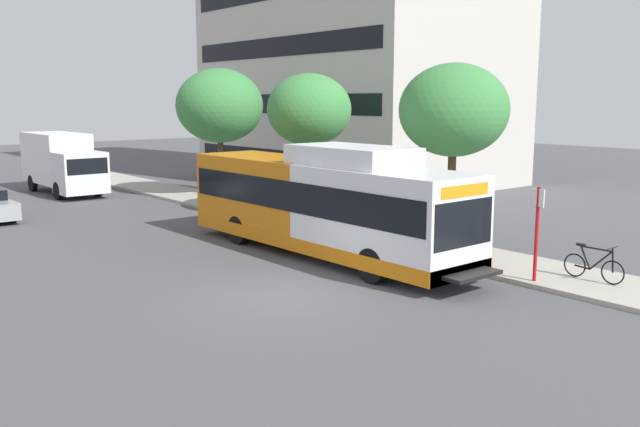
{
  "coord_description": "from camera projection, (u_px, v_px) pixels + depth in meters",
  "views": [
    {
      "loc": [
        -10.21,
        -13.65,
        5.04
      ],
      "look_at": [
        2.88,
        2.07,
        1.6
      ],
      "focal_mm": 38.05,
      "sensor_mm": 36.0,
      "label": 1
    }
  ],
  "objects": [
    {
      "name": "transit_bus",
      "position": [
        323.0,
        204.0,
        21.98
      ],
      "size": [
        2.58,
        12.25,
        3.65
      ],
      "color": "white",
      "rests_on": "ground"
    },
    {
      "name": "box_truck_background",
      "position": [
        62.0,
        162.0,
        36.66
      ],
      "size": [
        2.32,
        7.01,
        3.25
      ],
      "color": "silver",
      "rests_on": "ground"
    },
    {
      "name": "bus_stop_sign_pole",
      "position": [
        537.0,
        227.0,
        18.31
      ],
      "size": [
        0.1,
        0.36,
        2.6
      ],
      "color": "red",
      "rests_on": "sidewalk_curb"
    },
    {
      "name": "sidewalk_curb",
      "position": [
        337.0,
        228.0,
        26.58
      ],
      "size": [
        3.0,
        56.0,
        0.14
      ],
      "primitive_type": "cube",
      "color": "#A8A399",
      "rests_on": "ground"
    },
    {
      "name": "street_tree_far_block",
      "position": [
        220.0,
        106.0,
        34.42
      ],
      "size": [
        4.42,
        4.42,
        6.48
      ],
      "color": "#4C3823",
      "rests_on": "sidewalk_curb"
    },
    {
      "name": "ground_plane",
      "position": [
        148.0,
        246.0,
        23.69
      ],
      "size": [
        120.0,
        120.0,
        0.0
      ],
      "primitive_type": "plane",
      "color": "#4C4C51"
    },
    {
      "name": "street_tree_near_stop",
      "position": [
        454.0,
        111.0,
        22.62
      ],
      "size": [
        3.67,
        3.67,
        6.12
      ],
      "color": "#4C3823",
      "rests_on": "sidewalk_curb"
    },
    {
      "name": "bicycle_parked",
      "position": [
        594.0,
        266.0,
        18.53
      ],
      "size": [
        0.52,
        1.76,
        1.02
      ],
      "color": "black",
      "rests_on": "sidewalk_curb"
    },
    {
      "name": "street_tree_mid_block",
      "position": [
        309.0,
        110.0,
        28.3
      ],
      "size": [
        3.54,
        3.54,
        6.0
      ],
      "color": "#4C3823",
      "rests_on": "sidewalk_curb"
    }
  ]
}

